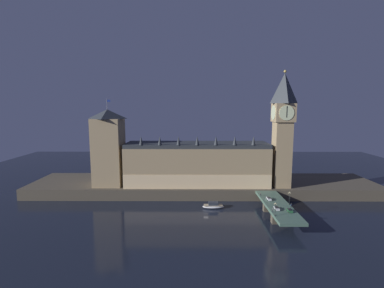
# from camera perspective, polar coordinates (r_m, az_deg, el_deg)

# --- Properties ---
(ground_plane) EXTENTS (400.00, 400.00, 0.00)m
(ground_plane) POSITION_cam_1_polar(r_m,az_deg,el_deg) (148.93, 2.89, -13.92)
(ground_plane) COLOR black
(embankment) EXTENTS (220.00, 42.00, 6.62)m
(embankment) POSITION_cam_1_polar(r_m,az_deg,el_deg) (184.79, 2.35, -8.53)
(embankment) COLOR #4C4438
(embankment) RESTS_ON ground_plane
(parliament_hall) EXTENTS (87.51, 23.46, 31.20)m
(parliament_hall) POSITION_cam_1_polar(r_m,az_deg,el_deg) (174.04, 1.03, -4.02)
(parliament_hall) COLOR tan
(parliament_hall) RESTS_ON embankment
(clock_tower) EXTENTS (12.08, 12.19, 69.22)m
(clock_tower) POSITION_cam_1_polar(r_m,az_deg,el_deg) (173.52, 18.12, 3.48)
(clock_tower) COLOR tan
(clock_tower) RESTS_ON embankment
(victoria_tower) EXTENTS (17.23, 17.23, 52.60)m
(victoria_tower) POSITION_cam_1_polar(r_m,az_deg,el_deg) (177.96, -16.73, -0.67)
(victoria_tower) COLOR tan
(victoria_tower) RESTS_ON embankment
(bridge) EXTENTS (11.95, 46.00, 6.40)m
(bridge) POSITION_cam_1_polar(r_m,az_deg,el_deg) (148.49, 17.14, -12.37)
(bridge) COLOR #476656
(bridge) RESTS_ON ground_plane
(car_northbound_lead) EXTENTS (1.85, 4.34, 1.52)m
(car_northbound_lead) POSITION_cam_1_polar(r_m,az_deg,el_deg) (153.20, 15.48, -10.75)
(car_northbound_lead) COLOR white
(car_northbound_lead) RESTS_ON bridge
(car_northbound_trail) EXTENTS (1.90, 4.57, 1.45)m
(car_northbound_trail) POSITION_cam_1_polar(r_m,az_deg,el_deg) (140.67, 16.97, -12.49)
(car_northbound_trail) COLOR silver
(car_northbound_trail) RESTS_ON bridge
(car_southbound_lead) EXTENTS (2.01, 3.92, 1.43)m
(car_southbound_lead) POSITION_cam_1_polar(r_m,az_deg,el_deg) (139.85, 19.41, -12.72)
(car_southbound_lead) COLOR #235633
(car_southbound_lead) RESTS_ON bridge
(pedestrian_near_rail) EXTENTS (0.38, 0.38, 1.77)m
(pedestrian_near_rail) POSITION_cam_1_polar(r_m,az_deg,el_deg) (137.33, 16.24, -12.85)
(pedestrian_near_rail) COLOR black
(pedestrian_near_rail) RESTS_ON bridge
(pedestrian_mid_walk) EXTENTS (0.38, 0.38, 1.86)m
(pedestrian_mid_walk) POSITION_cam_1_polar(r_m,az_deg,el_deg) (145.75, 19.65, -11.76)
(pedestrian_mid_walk) COLOR black
(pedestrian_mid_walk) RESTS_ON bridge
(pedestrian_far_rail) EXTENTS (0.38, 0.38, 1.66)m
(pedestrian_far_rail) POSITION_cam_1_polar(r_m,az_deg,el_deg) (158.55, 13.92, -10.00)
(pedestrian_far_rail) COLOR black
(pedestrian_far_rail) RESTS_ON bridge
(street_lamp_near) EXTENTS (1.34, 0.60, 6.15)m
(street_lamp_near) POSITION_cam_1_polar(r_m,az_deg,el_deg) (131.82, 16.71, -12.39)
(street_lamp_near) COLOR #2D3333
(street_lamp_near) RESTS_ON bridge
(street_lamp_mid) EXTENTS (1.34, 0.60, 6.54)m
(street_lamp_mid) POSITION_cam_1_polar(r_m,az_deg,el_deg) (148.39, 19.35, -10.14)
(street_lamp_mid) COLOR #2D3333
(street_lamp_mid) RESTS_ON bridge
(boat_upstream) EXTENTS (11.66, 4.38, 3.63)m
(boat_upstream) POSITION_cam_1_polar(r_m,az_deg,el_deg) (154.99, 4.38, -12.53)
(boat_upstream) COLOR white
(boat_upstream) RESTS_ON ground_plane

